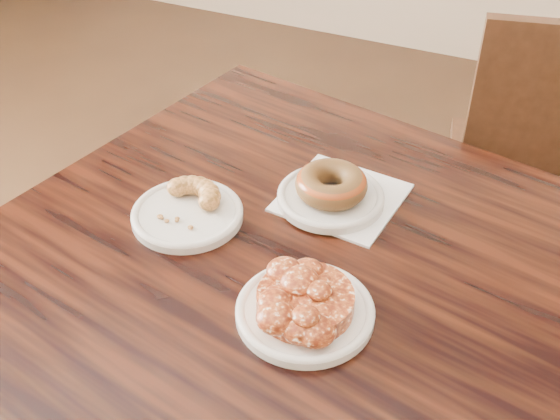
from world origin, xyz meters
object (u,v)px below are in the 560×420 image
at_px(glazed_donut, 331,184).
at_px(cruller_fragment, 186,204).
at_px(chair_far, 538,178).
at_px(apple_fritter, 305,297).
at_px(cafe_table, 284,416).

distance_m(glazed_donut, cruller_fragment, 0.21).
height_order(chair_far, apple_fritter, chair_far).
bearing_deg(glazed_donut, chair_far, 66.76).
bearing_deg(chair_far, cafe_table, 56.88).
xyz_separation_m(chair_far, cruller_fragment, (-0.46, -0.77, 0.33)).
bearing_deg(apple_fritter, cafe_table, 126.37).
xyz_separation_m(cafe_table, cruller_fragment, (-0.16, 0.01, 0.40)).
bearing_deg(cafe_table, chair_far, 81.25).
bearing_deg(glazed_donut, cafe_table, -97.50).
height_order(chair_far, glazed_donut, chair_far).
xyz_separation_m(apple_fritter, cruller_fragment, (-0.23, 0.11, -0.01)).
relative_size(glazed_donut, apple_fritter, 0.65).
distance_m(cafe_table, apple_fritter, 0.42).
bearing_deg(chair_far, cruller_fragment, 46.92).
relative_size(glazed_donut, cruller_fragment, 1.01).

